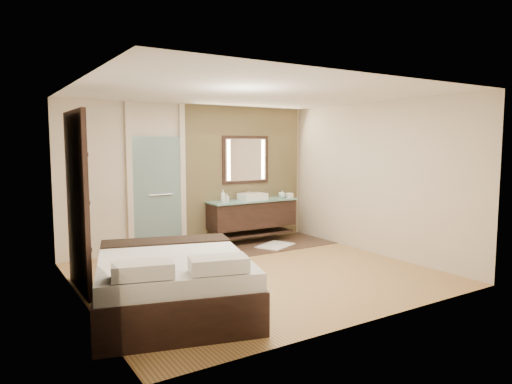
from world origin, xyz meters
TOP-DOWN VIEW (x-y plane):
  - floor at (0.00, 0.00)m, footprint 5.00×5.00m
  - tile_strip at (0.60, 1.60)m, footprint 3.80×1.30m
  - stone_wall at (1.10, 2.21)m, footprint 2.60×0.08m
  - vanity at (1.10, 1.92)m, footprint 1.85×0.55m
  - mirror_unit at (1.10, 2.16)m, footprint 1.06×0.04m
  - frosted_door at (-0.75, 2.20)m, footprint 1.10×0.12m
  - shoji_partition at (-2.43, 0.60)m, footprint 0.06×1.20m
  - bed at (-1.65, -0.77)m, footprint 2.22×2.52m
  - bath_mat at (1.30, 1.38)m, footprint 0.86×0.76m
  - waste_bin at (-0.10, 1.36)m, footprint 0.24×0.24m
  - tissue_box at (1.91, 1.77)m, footprint 0.14×0.14m
  - soap_bottle_a at (0.44, 1.89)m, footprint 0.11×0.11m
  - soap_bottle_b at (0.57, 1.99)m, footprint 0.08×0.08m
  - soap_bottle_c at (1.78, 1.83)m, footprint 0.14×0.14m
  - cup at (1.87, 1.99)m, footprint 0.16×0.16m

SIDE VIEW (x-z plane):
  - floor at x=0.00m, z-range 0.00..0.00m
  - tile_strip at x=0.60m, z-range 0.00..0.01m
  - bath_mat at x=1.30m, z-range 0.01..0.03m
  - waste_bin at x=-0.10m, z-range 0.00..0.25m
  - bed at x=-1.65m, z-range -0.07..0.75m
  - vanity at x=1.10m, z-range 0.14..1.02m
  - cup at x=1.87m, z-range 0.86..0.96m
  - tissue_box at x=1.91m, z-range 0.86..0.97m
  - soap_bottle_c at x=1.78m, z-range 0.86..1.02m
  - soap_bottle_b at x=0.57m, z-range 0.86..1.02m
  - soap_bottle_a at x=0.44m, z-range 0.86..1.10m
  - frosted_door at x=-0.75m, z-range -0.21..2.49m
  - shoji_partition at x=-2.43m, z-range 0.01..2.41m
  - stone_wall at x=1.10m, z-range 0.00..2.70m
  - mirror_unit at x=1.10m, z-range 1.17..2.13m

